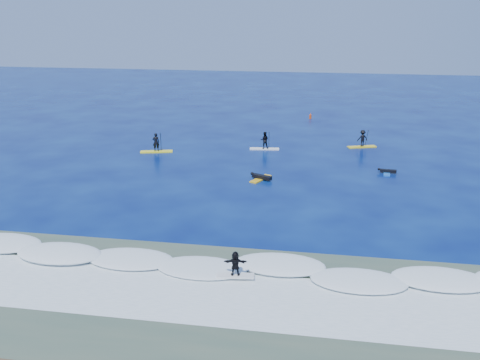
% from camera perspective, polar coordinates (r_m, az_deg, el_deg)
% --- Properties ---
extents(ground, '(160.00, 160.00, 0.00)m').
position_cam_1_polar(ground, '(37.83, -1.89, -2.21)').
color(ground, '#040D4C').
rests_on(ground, ground).
extents(shallow_water, '(90.00, 13.00, 0.01)m').
position_cam_1_polar(shallow_water, '(25.55, -8.24, -12.90)').
color(shallow_water, '#3C5241').
rests_on(shallow_water, ground).
extents(breaking_wave, '(40.00, 6.00, 0.30)m').
position_cam_1_polar(breaking_wave, '(28.90, -5.84, -8.95)').
color(breaking_wave, white).
rests_on(breaking_wave, ground).
extents(whitewater, '(34.00, 5.00, 0.02)m').
position_cam_1_polar(whitewater, '(26.37, -7.58, -11.83)').
color(whitewater, silver).
rests_on(whitewater, ground).
extents(sup_paddler_left, '(3.10, 1.53, 2.11)m').
position_cam_1_polar(sup_paddler_left, '(51.01, -8.93, 3.68)').
color(sup_paddler_left, yellow).
rests_on(sup_paddler_left, ground).
extents(sup_paddler_center, '(2.88, 1.01, 1.98)m').
position_cam_1_polar(sup_paddler_center, '(51.41, 2.63, 4.09)').
color(sup_paddler_center, white).
rests_on(sup_paddler_center, ground).
extents(sup_paddler_right, '(2.88, 1.60, 1.97)m').
position_cam_1_polar(sup_paddler_right, '(53.48, 12.92, 4.22)').
color(sup_paddler_right, yellow).
rests_on(sup_paddler_right, ground).
extents(prone_paddler_near, '(1.80, 2.41, 0.49)m').
position_cam_1_polar(prone_paddler_near, '(42.42, 2.24, 0.28)').
color(prone_paddler_near, gold).
rests_on(prone_paddler_near, ground).
extents(prone_paddler_far, '(1.53, 1.96, 0.40)m').
position_cam_1_polar(prone_paddler_far, '(45.63, 15.41, 0.86)').
color(prone_paddler_far, blue).
rests_on(prone_paddler_far, ground).
extents(wave_surfer, '(1.94, 0.77, 1.37)m').
position_cam_1_polar(wave_surfer, '(26.94, -0.49, -9.09)').
color(wave_surfer, silver).
rests_on(wave_surfer, breaking_wave).
extents(marker_buoy, '(0.31, 0.31, 0.73)m').
position_cam_1_polar(marker_buoy, '(66.53, 7.51, 6.77)').
color(marker_buoy, '#CE4112').
rests_on(marker_buoy, ground).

